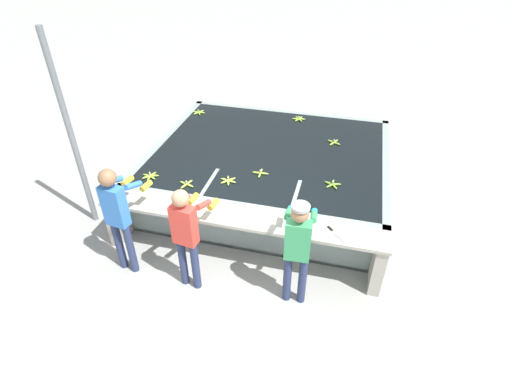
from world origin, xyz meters
TOP-DOWN VIEW (x-y plane):
  - ground_plane at (0.00, 0.00)m, footprint 80.00×80.00m
  - wash_tank at (-0.00, 2.22)m, footprint 4.19×3.56m
  - work_ledge at (0.00, 0.23)m, footprint 4.19×0.45m
  - worker_0 at (-1.55, -0.31)m, footprint 0.47×0.74m
  - worker_1 at (-0.53, -0.37)m, footprint 0.47×0.73m
  - worker_2 at (0.93, -0.27)m, footprint 0.44×0.73m
  - banana_bunch_floating_0 at (-1.83, 3.41)m, footprint 0.28×0.26m
  - banana_bunch_floating_1 at (-1.68, 0.86)m, footprint 0.28×0.28m
  - banana_bunch_floating_2 at (-0.41, 1.05)m, footprint 0.28×0.28m
  - banana_bunch_floating_3 at (1.10, 2.77)m, footprint 0.27×0.27m
  - banana_bunch_floating_4 at (0.03, 1.39)m, footprint 0.28×0.28m
  - banana_bunch_floating_5 at (0.29, 3.62)m, footprint 0.28×0.27m
  - banana_bunch_floating_6 at (-1.02, 0.79)m, footprint 0.28×0.28m
  - banana_bunch_floating_7 at (1.21, 1.36)m, footprint 0.28×0.27m
  - knife_0 at (1.34, 0.23)m, footprint 0.26×0.27m
  - support_post_left at (-2.71, 0.56)m, footprint 0.09×0.09m

SIDE VIEW (x-z plane):
  - ground_plane at x=0.00m, z-range 0.00..0.00m
  - wash_tank at x=0.00m, z-range -0.01..0.85m
  - work_ledge at x=0.00m, z-range 0.18..1.04m
  - knife_0 at x=1.34m, z-range 0.86..0.88m
  - banana_bunch_floating_1 at x=-1.68m, z-range 0.84..0.91m
  - banana_bunch_floating_0 at x=-1.83m, z-range 0.84..0.91m
  - banana_bunch_floating_2 at x=-0.41m, z-range 0.84..0.91m
  - banana_bunch_floating_5 at x=0.29m, z-range 0.84..0.91m
  - banana_bunch_floating_7 at x=1.21m, z-range 0.84..0.91m
  - banana_bunch_floating_3 at x=1.10m, z-range 0.84..0.91m
  - banana_bunch_floating_4 at x=0.03m, z-range 0.84..0.91m
  - banana_bunch_floating_6 at x=-1.02m, z-range 0.84..0.91m
  - worker_1 at x=-0.53m, z-range 0.16..1.80m
  - worker_2 at x=0.93m, z-range 0.17..1.79m
  - worker_0 at x=-1.55m, z-range 0.18..1.92m
  - support_post_left at x=-2.71m, z-range 0.00..3.20m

